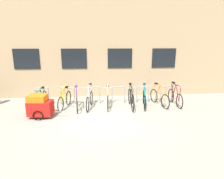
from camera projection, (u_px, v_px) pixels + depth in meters
name	position (u px, v px, depth m)	size (l,w,h in m)	color
ground_plane	(99.00, 119.00, 7.28)	(42.00, 42.00, 0.00)	gray
storefront_building	(97.00, 42.00, 12.12)	(28.00, 5.10, 5.89)	tan
bike_rack	(106.00, 93.00, 9.03)	(6.65, 0.05, 0.84)	gray
bicycle_green	(41.00, 100.00, 8.36)	(0.44, 1.69, 1.00)	black
bicycle_maroon	(175.00, 97.00, 8.86)	(0.44, 1.64, 1.06)	black
bicycle_black	(131.00, 98.00, 8.53)	(0.44, 1.83, 1.06)	black
bicycle_purple	(77.00, 100.00, 8.33)	(0.44, 1.70, 1.07)	black
bicycle_yellow	(65.00, 100.00, 8.44)	(0.49, 1.65, 1.09)	black
bicycle_teal	(144.00, 98.00, 8.62)	(0.50, 1.69, 1.06)	black
bicycle_silver	(90.00, 100.00, 8.44)	(0.44, 1.67, 1.08)	black
bicycle_white	(108.00, 98.00, 8.60)	(0.44, 1.79, 1.03)	black
bicycle_orange	(159.00, 97.00, 8.81)	(0.50, 1.68, 1.02)	black
bike_trailer	(40.00, 106.00, 7.33)	(1.47, 0.73, 0.92)	red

